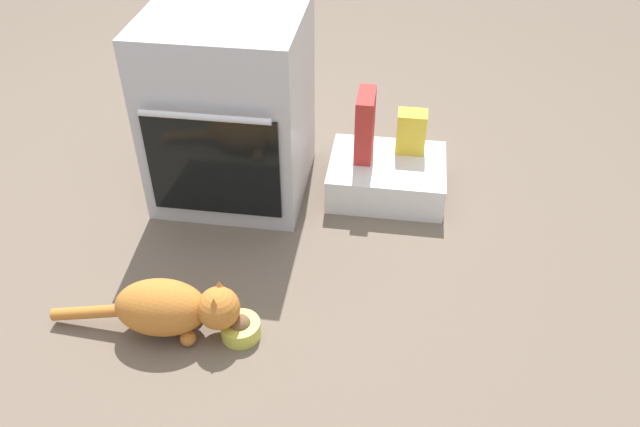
{
  "coord_description": "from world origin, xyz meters",
  "views": [
    {
      "loc": [
        0.6,
        -1.71,
        1.65
      ],
      "look_at": [
        0.35,
        0.02,
        0.25
      ],
      "focal_mm": 36.36,
      "sensor_mm": 36.0,
      "label": 1
    }
  ],
  "objects_px": {
    "oven": "(230,107)",
    "food_bowl": "(241,328)",
    "cereal_box": "(365,125)",
    "pantry_cabinet": "(387,177)",
    "cat": "(172,308)",
    "snack_bag": "(411,132)"
  },
  "relations": [
    {
      "from": "oven",
      "to": "food_bowl",
      "type": "distance_m",
      "value": 0.92
    },
    {
      "from": "cereal_box",
      "to": "oven",
      "type": "bearing_deg",
      "value": -170.92
    },
    {
      "from": "pantry_cabinet",
      "to": "cat",
      "type": "bearing_deg",
      "value": -126.06
    },
    {
      "from": "pantry_cabinet",
      "to": "cereal_box",
      "type": "distance_m",
      "value": 0.24
    },
    {
      "from": "oven",
      "to": "snack_bag",
      "type": "height_order",
      "value": "oven"
    },
    {
      "from": "cat",
      "to": "snack_bag",
      "type": "height_order",
      "value": "snack_bag"
    },
    {
      "from": "snack_bag",
      "to": "pantry_cabinet",
      "type": "bearing_deg",
      "value": -130.04
    },
    {
      "from": "pantry_cabinet",
      "to": "food_bowl",
      "type": "bearing_deg",
      "value": -115.9
    },
    {
      "from": "oven",
      "to": "food_bowl",
      "type": "relative_size",
      "value": 5.8
    },
    {
      "from": "pantry_cabinet",
      "to": "cereal_box",
      "type": "height_order",
      "value": "cereal_box"
    },
    {
      "from": "oven",
      "to": "food_bowl",
      "type": "height_order",
      "value": "oven"
    },
    {
      "from": "food_bowl",
      "to": "cereal_box",
      "type": "height_order",
      "value": "cereal_box"
    },
    {
      "from": "food_bowl",
      "to": "cat",
      "type": "xyz_separation_m",
      "value": [
        -0.22,
        -0.01,
        0.07
      ]
    },
    {
      "from": "oven",
      "to": "snack_bag",
      "type": "bearing_deg",
      "value": 11.29
    },
    {
      "from": "snack_bag",
      "to": "cereal_box",
      "type": "distance_m",
      "value": 0.2
    },
    {
      "from": "oven",
      "to": "snack_bag",
      "type": "relative_size",
      "value": 4.22
    },
    {
      "from": "food_bowl",
      "to": "snack_bag",
      "type": "bearing_deg",
      "value": 62.41
    },
    {
      "from": "pantry_cabinet",
      "to": "cat",
      "type": "relative_size",
      "value": 0.74
    },
    {
      "from": "snack_bag",
      "to": "cereal_box",
      "type": "relative_size",
      "value": 0.64
    },
    {
      "from": "oven",
      "to": "cereal_box",
      "type": "relative_size",
      "value": 2.71
    },
    {
      "from": "snack_bag",
      "to": "cereal_box",
      "type": "bearing_deg",
      "value": -162.69
    },
    {
      "from": "oven",
      "to": "cat",
      "type": "height_order",
      "value": "oven"
    }
  ]
}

